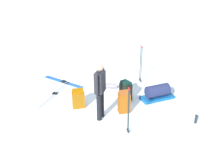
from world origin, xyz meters
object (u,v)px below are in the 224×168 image
Objects in this scene: ski_pair_far at (55,94)px; ski_poles_planted_near at (141,62)px; ski_poles_planted_far at (129,109)px; backpack_small_spare at (124,102)px; gear_sled at (157,93)px; sleeping_mat_rolled at (109,86)px; backpack_large_dark at (78,99)px; backpack_bright at (126,91)px; thermos_bottle at (196,119)px; skier_standing at (100,88)px; ski_pair_near at (63,82)px.

ski_pair_far is 1.40× the size of ski_poles_planted_near.
backpack_small_spare is at bearing -168.50° from ski_poles_planted_far.
sleeping_mat_rolled is at bearing -107.95° from gear_sled.
gear_sled is (-0.86, 2.42, -0.07)m from backpack_large_dark.
ski_poles_planted_far is (1.78, 0.22, 0.42)m from backpack_bright.
backpack_bright is at bearing -117.69° from thermos_bottle.
ski_pair_far is at bearing -124.40° from skier_standing.
backpack_large_dark is 0.44× the size of ski_poles_planted_near.
ski_pair_far is 3.20× the size of backpack_large_dark.
backpack_large_dark is at bearing -28.36° from sleeping_mat_rolled.
ski_poles_planted_far is (3.20, -0.19, -0.02)m from ski_poles_planted_near.
backpack_bright reaches higher than ski_pair_far.
backpack_bright is 0.49× the size of ski_poles_planted_far.
gear_sled is at bearing 100.33° from backpack_bright.
ski_poles_planted_far reaches higher than thermos_bottle.
ski_pair_near is 2.60m from backpack_bright.
ski_poles_planted_far reaches higher than sleeping_mat_rolled.
backpack_large_dark reaches higher than ski_pair_far.
backpack_bright is at bearing -172.80° from ski_poles_planted_far.
ski_pair_near is 1.76m from sleeping_mat_rolled.
backpack_large_dark is 2.01m from ski_poles_planted_far.
thermos_bottle is at bearing 62.31° from backpack_bright.
ski_poles_planted_far is at bearing 19.11° from sleeping_mat_rolled.
backpack_small_spare is 0.59× the size of gear_sled.
ski_poles_planted_far is at bearing -69.57° from thermos_bottle.
ski_poles_planted_near is 3.20m from ski_poles_planted_far.
ski_pair_far is 4.61m from thermos_bottle.
thermos_bottle is at bearing 65.12° from ski_pair_near.
sleeping_mat_rolled is at bearing 81.68° from ski_pair_near.
gear_sled is at bearing 133.76° from backpack_small_spare.
skier_standing is at bearing 56.59° from backpack_large_dark.
ski_poles_planted_far is 2.41× the size of sleeping_mat_rolled.
ski_poles_planted_near is 2.50× the size of sleeping_mat_rolled.
backpack_large_dark is 2.80m from ski_poles_planted_near.
gear_sled is at bearing 26.30° from ski_poles_planted_near.
thermos_bottle is at bearing 81.22° from backpack_small_spare.
ski_poles_planted_near is (-2.60, 1.03, -0.19)m from skier_standing.
backpack_small_spare is at bearing 1.47° from backpack_bright.
backpack_small_spare is (0.10, 1.42, 0.05)m from backpack_large_dark.
thermos_bottle is (1.12, 4.47, 0.12)m from ski_pair_far.
ski_poles_planted_far is at bearing 54.75° from skier_standing.
backpack_small_spare is 0.50× the size of ski_poles_planted_near.
gear_sled is (-1.97, 0.80, -0.51)m from ski_poles_planted_far.
ski_pair_far is at bearing -104.08° from thermos_bottle.
ski_poles_planted_near is at bearing 176.64° from ski_poles_planted_far.
ski_poles_planted_far is at bearing 55.62° from backpack_large_dark.
backpack_bright reaches higher than backpack_large_dark.
sleeping_mat_rolled is at bearing 111.62° from ski_pair_far.
skier_standing is 2.35m from ski_pair_far.
skier_standing reaches higher than gear_sled.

